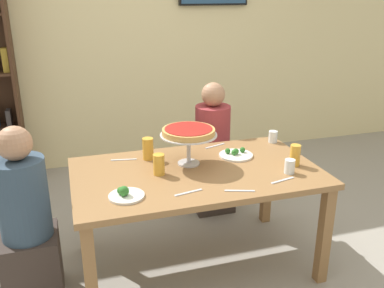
{
  "coord_description": "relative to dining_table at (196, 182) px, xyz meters",
  "views": [
    {
      "loc": [
        -0.79,
        -2.44,
        1.86
      ],
      "look_at": [
        0.0,
        0.1,
        0.89
      ],
      "focal_mm": 39.39,
      "sensor_mm": 36.0,
      "label": 1
    }
  ],
  "objects": [
    {
      "name": "ground_plane",
      "position": [
        0.0,
        0.0,
        -0.65
      ],
      "size": [
        12.0,
        12.0,
        0.0
      ],
      "primitive_type": "plane",
      "color": "gray"
    },
    {
      "name": "rear_partition",
      "position": [
        0.0,
        2.2,
        0.75
      ],
      "size": [
        8.0,
        0.12,
        2.8
      ],
      "primitive_type": "cube",
      "color": "beige",
      "rests_on": "ground_plane"
    },
    {
      "name": "dining_table",
      "position": [
        0.0,
        0.0,
        0.0
      ],
      "size": [
        1.62,
        0.95,
        0.74
      ],
      "color": "olive",
      "rests_on": "ground_plane"
    },
    {
      "name": "diner_far_right",
      "position": [
        0.39,
        0.78,
        -0.16
      ],
      "size": [
        0.34,
        0.34,
        1.15
      ],
      "rotation": [
        0.0,
        0.0,
        -1.57
      ],
      "color": "#382D28",
      "rests_on": "ground_plane"
    },
    {
      "name": "diner_head_west",
      "position": [
        -1.09,
        -0.01,
        -0.16
      ],
      "size": [
        0.34,
        0.34,
        1.15
      ],
      "color": "#382D28",
      "rests_on": "ground_plane"
    },
    {
      "name": "deep_dish_pizza_stand",
      "position": [
        -0.02,
        0.12,
        0.31
      ],
      "size": [
        0.39,
        0.39,
        0.26
      ],
      "color": "silver",
      "rests_on": "dining_table"
    },
    {
      "name": "salad_plate_near_diner",
      "position": [
        0.35,
        0.16,
        0.1
      ],
      "size": [
        0.24,
        0.24,
        0.06
      ],
      "color": "white",
      "rests_on": "dining_table"
    },
    {
      "name": "salad_plate_far_diner",
      "position": [
        -0.51,
        -0.25,
        0.11
      ],
      "size": [
        0.21,
        0.21,
        0.07
      ],
      "color": "white",
      "rests_on": "dining_table"
    },
    {
      "name": "beer_glass_amber_tall",
      "position": [
        0.66,
        -0.12,
        0.16
      ],
      "size": [
        0.07,
        0.07,
        0.15
      ],
      "primitive_type": "cylinder",
      "color": "gold",
      "rests_on": "dining_table"
    },
    {
      "name": "beer_glass_amber_short",
      "position": [
        -0.27,
        0.29,
        0.16
      ],
      "size": [
        0.08,
        0.08,
        0.16
      ],
      "primitive_type": "cylinder",
      "color": "gold",
      "rests_on": "dining_table"
    },
    {
      "name": "beer_glass_amber_spare",
      "position": [
        -0.25,
        0.01,
        0.16
      ],
      "size": [
        0.08,
        0.08,
        0.14
      ],
      "primitive_type": "cylinder",
      "color": "gold",
      "rests_on": "dining_table"
    },
    {
      "name": "water_glass_clear_near",
      "position": [
        0.74,
        0.35,
        0.13
      ],
      "size": [
        0.07,
        0.07,
        0.09
      ],
      "primitive_type": "cylinder",
      "color": "white",
      "rests_on": "dining_table"
    },
    {
      "name": "water_glass_clear_far",
      "position": [
        0.56,
        -0.22,
        0.13
      ],
      "size": [
        0.07,
        0.07,
        0.09
      ],
      "primitive_type": "cylinder",
      "color": "white",
      "rests_on": "dining_table"
    },
    {
      "name": "cutlery_fork_near",
      "position": [
        -0.15,
        -0.3,
        0.09
      ],
      "size": [
        0.18,
        0.05,
        0.0
      ],
      "primitive_type": "cube",
      "rotation": [
        0.0,
        0.0,
        0.19
      ],
      "color": "silver",
      "rests_on": "dining_table"
    },
    {
      "name": "cutlery_knife_near",
      "position": [
        0.47,
        -0.32,
        0.09
      ],
      "size": [
        0.18,
        0.06,
        0.0
      ],
      "primitive_type": "cube",
      "rotation": [
        0.0,
        0.0,
        0.23
      ],
      "color": "silver",
      "rests_on": "dining_table"
    },
    {
      "name": "cutlery_fork_far",
      "position": [
        0.15,
        -0.37,
        0.09
      ],
      "size": [
        0.18,
        0.07,
        0.0
      ],
      "primitive_type": "cube",
      "rotation": [
        0.0,
        0.0,
        -0.33
      ],
      "color": "silver",
      "rests_on": "dining_table"
    },
    {
      "name": "cutlery_knife_far",
      "position": [
        0.28,
        0.39,
        0.09
      ],
      "size": [
        0.18,
        0.07,
        0.0
      ],
      "primitive_type": "cube",
      "rotation": [
        0.0,
        0.0,
        3.47
      ],
      "color": "silver",
      "rests_on": "dining_table"
    },
    {
      "name": "cutlery_spare_fork",
      "position": [
        -0.43,
        0.32,
        0.09
      ],
      "size": [
        0.18,
        0.05,
        0.0
      ],
      "primitive_type": "cube",
      "rotation": [
        0.0,
        0.0,
        2.96
      ],
      "color": "silver",
      "rests_on": "dining_table"
    }
  ]
}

